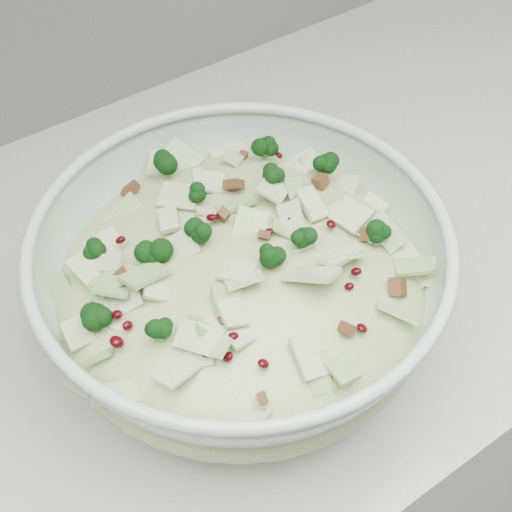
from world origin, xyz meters
The scene contains 2 objects.
mixing_bowl centered at (0.61, 1.60, 0.97)m, with size 0.36×0.36×0.13m.
salad centered at (0.61, 1.60, 0.99)m, with size 0.38×0.38×0.13m.
Camera 1 is at (0.41, 1.29, 1.43)m, focal length 50.00 mm.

